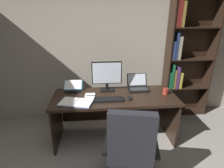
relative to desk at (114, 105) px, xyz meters
The scene contains 13 objects.
wall_back 1.16m from the desk, 94.74° to the left, with size 5.70×0.12×2.72m, color #A89E8E.
desk is the anchor object (origin of this frame).
bookshelf 1.59m from the desk, 24.97° to the left, with size 0.86×0.28×2.25m.
office_chair 0.99m from the desk, 85.07° to the right, with size 0.68×0.60×1.04m.
monitor 0.48m from the desk, 121.90° to the left, with size 0.47×0.16×0.47m.
laptop 0.51m from the desk, 21.85° to the left, with size 0.33×0.30×0.23m.
keyboard 0.32m from the desk, 114.59° to the right, with size 0.42×0.15×0.02m, color black.
computer_mouse 0.37m from the desk, 47.09° to the right, with size 0.06×0.10×0.04m, color black.
reading_stand_with_book 0.72m from the desk, 161.95° to the left, with size 0.29×0.25×0.14m.
open_binder 0.65m from the desk, 154.24° to the right, with size 0.51×0.38×0.02m.
notepad 0.43m from the desk, behind, with size 0.15×0.21×0.01m, color white.
pen 0.41m from the desk, behind, with size 0.01×0.01×0.14m, color black.
coffee_mug 0.82m from the desk, ahead, with size 0.08×0.08×0.09m, color maroon.
Camera 1 is at (-0.20, -0.92, 1.90)m, focal length 29.12 mm.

